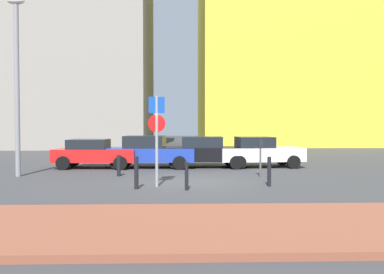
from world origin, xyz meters
TOP-DOWN VIEW (x-y plane):
  - ground_plane at (0.00, 0.00)m, footprint 120.00×120.00m
  - sidewalk_brick at (0.00, -6.86)m, footprint 40.00×3.98m
  - parked_car_red at (-4.51, 4.98)m, footprint 4.00×2.02m
  - parked_car_blue at (-1.86, 5.08)m, footprint 4.47×2.19m
  - parked_car_black at (0.94, 5.21)m, footprint 4.53×2.05m
  - parked_car_white at (3.59, 5.15)m, footprint 4.23×2.18m
  - parking_sign_post at (-1.14, -1.13)m, footprint 0.59×0.18m
  - parking_meter at (2.89, 1.25)m, footprint 0.18×0.14m
  - street_lamp at (-6.98, 1.84)m, footprint 0.70×0.36m
  - traffic_bollard_near at (-0.14, -1.88)m, footprint 0.12×0.12m
  - traffic_bollard_mid at (-2.86, 1.77)m, footprint 0.16×0.16m
  - traffic_bollard_far at (2.72, -1.11)m, footprint 0.13×0.13m
  - traffic_bollard_edge at (-1.79, -1.58)m, footprint 0.14×0.14m
  - building_colorful_midrise at (10.53, 28.28)m, footprint 17.28×14.48m
  - building_under_construction at (-9.94, 24.96)m, footprint 13.30×13.35m

SIDE VIEW (x-z plane):
  - ground_plane at x=0.00m, z-range 0.00..0.00m
  - sidewalk_brick at x=0.00m, z-range 0.00..0.14m
  - traffic_bollard_mid at x=-2.86m, z-range 0.00..0.87m
  - traffic_bollard_near at x=-0.14m, z-range 0.00..0.92m
  - traffic_bollard_far at x=2.72m, z-range 0.00..1.02m
  - traffic_bollard_edge at x=-1.79m, z-range 0.00..1.08m
  - parked_car_red at x=-4.51m, z-range 0.03..1.44m
  - parked_car_white at x=3.59m, z-range 0.01..1.52m
  - parked_car_black at x=0.94m, z-range 0.02..1.54m
  - parked_car_blue at x=-1.86m, z-range 0.01..1.58m
  - parking_meter at x=2.89m, z-range 0.22..1.71m
  - parking_sign_post at x=-1.14m, z-range 0.40..3.50m
  - street_lamp at x=-6.98m, z-range 0.63..7.91m
  - building_under_construction at x=-9.94m, z-range 0.00..19.37m
  - building_colorful_midrise at x=10.53m, z-range 0.00..28.99m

